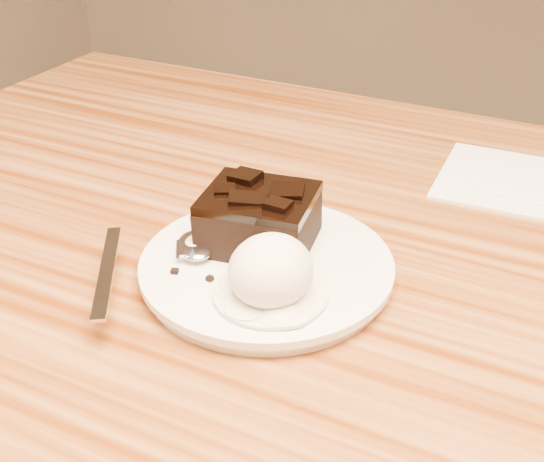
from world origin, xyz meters
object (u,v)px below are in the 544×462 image
at_px(brownie, 259,222).
at_px(spoon, 197,247).
at_px(napkin, 511,180).
at_px(plate, 267,269).
at_px(ice_cream_scoop, 271,270).

bearing_deg(brownie, spoon, -137.48).
height_order(spoon, napkin, spoon).
distance_m(plate, brownie, 0.04).
xyz_separation_m(brownie, napkin, (0.17, 0.25, -0.03)).
bearing_deg(plate, ice_cream_scoop, -59.25).
distance_m(plate, spoon, 0.06).
relative_size(brownie, spoon, 0.47).
bearing_deg(spoon, brownie, 10.34).
bearing_deg(plate, spoon, -165.70).
height_order(plate, napkin, plate).
relative_size(spoon, napkin, 1.31).
bearing_deg(ice_cream_scoop, plate, 120.75).
height_order(brownie, spoon, brownie).
relative_size(ice_cream_scoop, spoon, 0.36).
bearing_deg(brownie, plate, -50.67).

